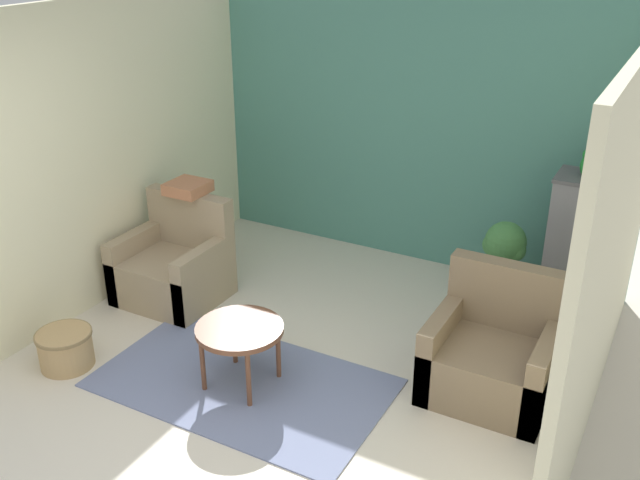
{
  "coord_description": "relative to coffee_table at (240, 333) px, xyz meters",
  "views": [
    {
      "loc": [
        2.31,
        -2.46,
        3.1
      ],
      "look_at": [
        0.0,
        1.79,
        0.89
      ],
      "focal_mm": 40.0,
      "sensor_mm": 36.0,
      "label": 1
    }
  ],
  "objects": [
    {
      "name": "wicker_basket",
      "position": [
        -1.29,
        -0.43,
        -0.28
      ],
      "size": [
        0.42,
        0.42,
        0.28
      ],
      "color": "tan",
      "rests_on": "ground_plane"
    },
    {
      "name": "wall_left",
      "position": [
        -1.8,
        0.77,
        0.84
      ],
      "size": [
        0.06,
        3.57,
        2.53
      ],
      "color": "beige",
      "rests_on": "ground_plane"
    },
    {
      "name": "armchair_left",
      "position": [
        -1.25,
        0.81,
        -0.15
      ],
      "size": [
        0.85,
        0.75,
        0.89
      ],
      "color": "#9E896B",
      "rests_on": "ground_plane"
    },
    {
      "name": "wall_back_accent",
      "position": [
        0.22,
        2.59,
        0.84
      ],
      "size": [
        4.11,
        0.06,
        2.53
      ],
      "color": "#4C897A",
      "rests_on": "ground_plane"
    },
    {
      "name": "parrot",
      "position": [
        1.85,
        2.09,
        0.93
      ],
      "size": [
        0.1,
        0.19,
        0.22
      ],
      "color": "#1E842D",
      "rests_on": "birdcage"
    },
    {
      "name": "wall_right",
      "position": [
        2.25,
        0.77,
        0.84
      ],
      "size": [
        0.06,
        3.57,
        2.53
      ],
      "color": "beige",
      "rests_on": "ground_plane"
    },
    {
      "name": "armchair_right",
      "position": [
        1.59,
        0.78,
        -0.15
      ],
      "size": [
        0.85,
        0.75,
        0.89
      ],
      "color": "#7A664C",
      "rests_on": "ground_plane"
    },
    {
      "name": "throw_pillow",
      "position": [
        -1.25,
        1.07,
        0.51
      ],
      "size": [
        0.33,
        0.33,
        0.1
      ],
      "color": "#B2704C",
      "rests_on": "armchair_left"
    },
    {
      "name": "area_rug",
      "position": [
        -0.0,
        0.0,
        -0.42
      ],
      "size": [
        2.09,
        1.21,
        0.01
      ],
      "color": "slate",
      "rests_on": "ground_plane"
    },
    {
      "name": "coffee_table",
      "position": [
        0.0,
        0.0,
        0.0
      ],
      "size": [
        0.62,
        0.62,
        0.48
      ],
      "color": "brown",
      "rests_on": "ground_plane"
    },
    {
      "name": "birdcage",
      "position": [
        1.85,
        2.09,
        0.18
      ],
      "size": [
        0.5,
        0.5,
        1.26
      ],
      "color": "#555559",
      "rests_on": "ground_plane"
    },
    {
      "name": "potted_plant",
      "position": [
        1.31,
        2.01,
        0.08
      ],
      "size": [
        0.38,
        0.35,
        0.78
      ],
      "color": "#66605B",
      "rests_on": "ground_plane"
    }
  ]
}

